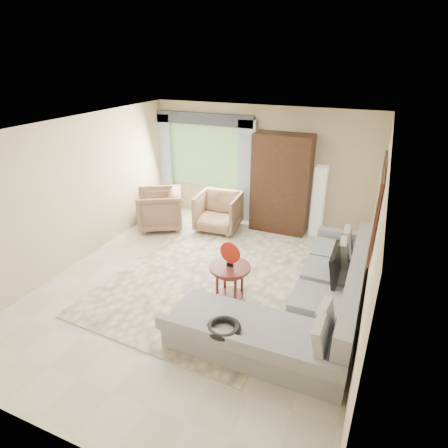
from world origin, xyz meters
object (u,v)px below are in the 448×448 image
at_px(tv_screen, 336,265).
at_px(armchair_left, 160,209).
at_px(sectional_sofa, 308,304).
at_px(armchair_right, 218,212).
at_px(floor_lamp, 318,201).
at_px(coffee_table, 230,283).
at_px(potted_plant, 177,205).
at_px(armoire, 281,184).

relative_size(tv_screen, armchair_left, 0.78).
xyz_separation_m(sectional_sofa, armchair_right, (-2.45, 2.35, 0.13)).
bearing_deg(floor_lamp, armchair_right, -163.15).
relative_size(coffee_table, armchair_right, 0.69).
xyz_separation_m(sectional_sofa, tv_screen, (0.27, 0.50, 0.44)).
bearing_deg(tv_screen, armchair_right, 145.80).
bearing_deg(sectional_sofa, tv_screen, 62.08).
xyz_separation_m(coffee_table, armchair_right, (-1.24, 2.36, 0.08)).
relative_size(potted_plant, floor_lamp, 0.35).
distance_m(coffee_table, armoire, 2.99).
relative_size(coffee_table, floor_lamp, 0.42).
bearing_deg(sectional_sofa, potted_plant, 143.95).
bearing_deg(armchair_right, potted_plant, 160.56).
distance_m(armchair_right, potted_plant, 1.29).
height_order(sectional_sofa, armoire, armoire).
xyz_separation_m(sectional_sofa, floor_lamp, (-0.43, 2.96, 0.47)).
xyz_separation_m(armchair_left, armoire, (2.45, 0.95, 0.62)).
distance_m(coffee_table, armchair_right, 2.66).
relative_size(sectional_sofa, armoire, 1.65).
xyz_separation_m(tv_screen, armchair_right, (-2.71, 1.84, -0.30)).
height_order(armchair_left, floor_lamp, floor_lamp).
height_order(potted_plant, armoire, armoire).
bearing_deg(potted_plant, sectional_sofa, -36.05).
height_order(sectional_sofa, tv_screen, tv_screen).
xyz_separation_m(coffee_table, potted_plant, (-2.48, 2.69, -0.07)).
xyz_separation_m(potted_plant, armoire, (2.45, 0.22, 0.79)).
bearing_deg(armchair_right, armchair_left, -166.35).
bearing_deg(armchair_right, coffee_table, -66.54).
bearing_deg(armchair_left, sectional_sofa, 32.03).
height_order(tv_screen, armoire, armoire).
relative_size(armchair_left, armchair_right, 1.04).
xyz_separation_m(coffee_table, floor_lamp, (0.77, 2.97, 0.42)).
bearing_deg(tv_screen, floor_lamp, 105.92).
distance_m(tv_screen, armchair_left, 4.22).
height_order(coffee_table, armchair_left, armchair_left).
bearing_deg(coffee_table, armchair_right, 117.77).
bearing_deg(sectional_sofa, armchair_left, 152.16).
bearing_deg(coffee_table, potted_plant, 132.66).
height_order(armchair_right, potted_plant, armchair_right).
bearing_deg(armchair_left, coffee_table, 21.61).
relative_size(sectional_sofa, floor_lamp, 2.31).
distance_m(tv_screen, floor_lamp, 2.55).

